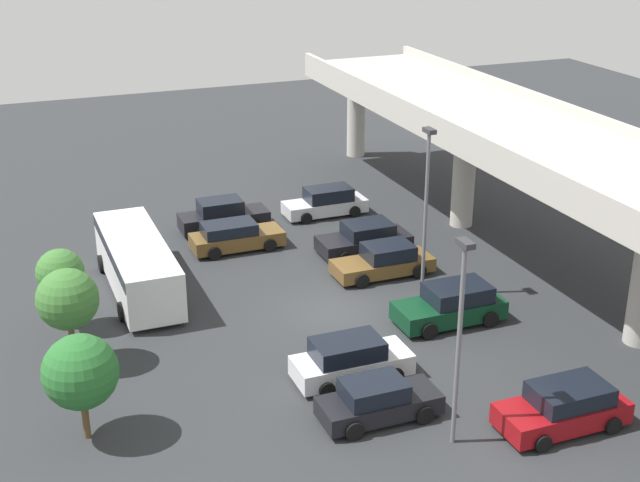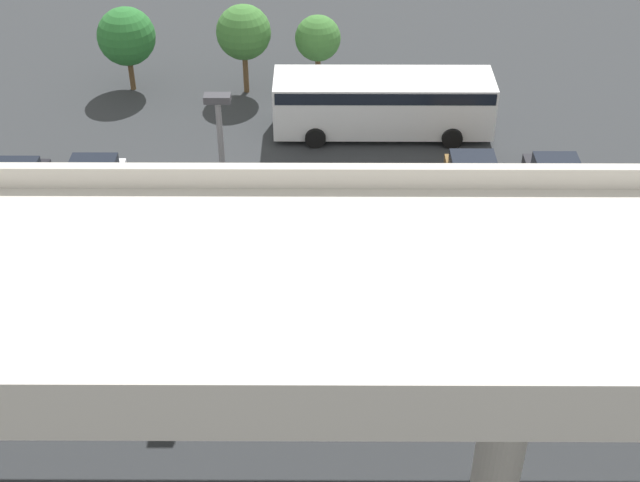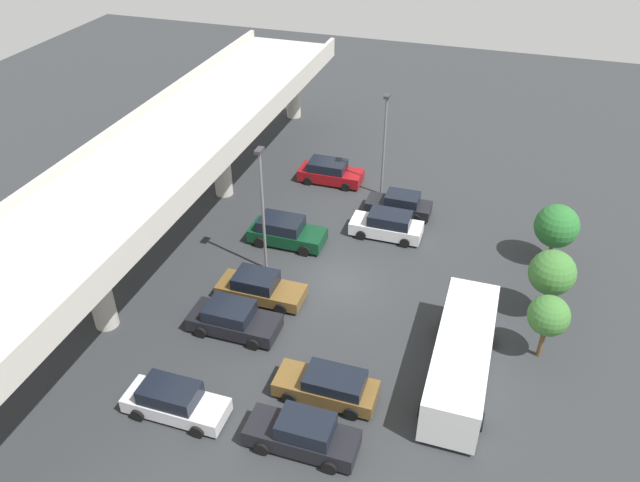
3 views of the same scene
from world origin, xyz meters
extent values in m
plane|color=#2D3033|center=(0.00, 0.00, 0.00)|extent=(93.12, 93.12, 0.00)
cube|color=#BCB7AD|center=(0.00, 10.70, 6.29)|extent=(43.46, 7.40, 0.90)
cube|color=#BCB7AD|center=(0.00, 7.15, 7.01)|extent=(43.46, 0.30, 0.55)
cube|color=#BCB7AD|center=(0.00, 14.26, 7.01)|extent=(43.46, 0.30, 0.55)
cylinder|color=#BCB7AD|center=(-7.24, 10.70, 2.92)|extent=(1.23, 1.23, 5.84)
cube|color=black|center=(-11.37, -1.66, 0.58)|extent=(1.74, 4.81, 0.80)
cube|color=black|center=(-11.37, -1.84, 1.35)|extent=(1.60, 2.30, 0.75)
cylinder|color=black|center=(-12.26, -0.17, 0.33)|extent=(0.22, 0.65, 0.65)
cylinder|color=black|center=(-10.47, -0.17, 0.33)|extent=(0.22, 0.65, 0.65)
cylinder|color=black|center=(-12.26, -3.15, 0.33)|extent=(0.22, 0.65, 0.65)
cylinder|color=black|center=(-10.47, -3.15, 0.33)|extent=(0.22, 0.65, 0.65)
cube|color=brown|center=(-8.41, -1.79, 0.54)|extent=(1.80, 4.73, 0.72)
cube|color=black|center=(-8.41, -2.21, 1.20)|extent=(1.65, 2.70, 0.59)
cylinder|color=black|center=(-9.33, -0.33, 0.34)|extent=(0.22, 0.68, 0.68)
cylinder|color=black|center=(-7.49, -0.33, 0.34)|extent=(0.22, 0.68, 0.68)
cylinder|color=black|center=(-9.33, -3.26, 0.34)|extent=(0.22, 0.68, 0.68)
cylinder|color=black|center=(-7.49, -3.26, 0.34)|extent=(0.22, 0.68, 0.68)
cube|color=black|center=(-5.59, 4.07, 0.55)|extent=(2.00, 4.71, 0.74)
cube|color=black|center=(-5.59, 4.30, 1.26)|extent=(1.84, 2.38, 0.68)
cylinder|color=black|center=(-4.57, 2.61, 0.33)|extent=(0.22, 0.65, 0.65)
cylinder|color=black|center=(-6.61, 2.61, 0.33)|extent=(0.22, 0.65, 0.65)
cylinder|color=black|center=(-4.57, 5.54, 0.33)|extent=(0.22, 0.65, 0.65)
cylinder|color=black|center=(-6.61, 5.54, 0.33)|extent=(0.22, 0.65, 0.65)
cube|color=brown|center=(-2.71, 3.76, 0.51)|extent=(1.88, 4.84, 0.65)
cube|color=black|center=(-2.71, 4.05, 1.19)|extent=(1.73, 2.30, 0.70)
cylinder|color=black|center=(-1.75, 2.26, 0.34)|extent=(0.22, 0.69, 0.69)
cylinder|color=black|center=(-3.67, 2.26, 0.34)|extent=(0.22, 0.69, 0.69)
cylinder|color=black|center=(-1.75, 5.26, 0.34)|extent=(0.22, 0.69, 0.69)
cylinder|color=black|center=(-3.67, 5.26, 0.34)|extent=(0.22, 0.69, 0.69)
cube|color=#0C381E|center=(2.83, 4.28, 0.59)|extent=(1.99, 4.72, 0.79)
cube|color=black|center=(2.83, 4.67, 1.34)|extent=(1.83, 2.67, 0.71)
cylinder|color=black|center=(3.85, 2.82, 0.36)|extent=(0.22, 0.72, 0.72)
cylinder|color=black|center=(1.81, 2.82, 0.36)|extent=(0.22, 0.72, 0.72)
cylinder|color=black|center=(3.85, 5.74, 0.36)|extent=(0.22, 0.72, 0.72)
cylinder|color=black|center=(1.81, 5.74, 0.36)|extent=(0.22, 0.72, 0.72)
cube|color=silver|center=(5.55, -1.42, 0.57)|extent=(1.83, 4.52, 0.79)
cube|color=black|center=(5.55, -1.62, 1.31)|extent=(1.68, 2.63, 0.70)
cylinder|color=black|center=(4.61, -0.02, 0.31)|extent=(0.22, 0.62, 0.62)
cylinder|color=black|center=(6.48, -0.02, 0.31)|extent=(0.22, 0.62, 0.62)
cylinder|color=black|center=(4.61, -2.82, 0.31)|extent=(0.22, 0.62, 0.62)
cylinder|color=black|center=(6.48, -2.82, 0.31)|extent=(0.22, 0.62, 0.62)
cube|color=black|center=(8.41, -1.61, 0.53)|extent=(1.73, 4.32, 0.69)
cube|color=black|center=(8.41, -1.84, 1.20)|extent=(1.59, 2.19, 0.64)
cylinder|color=black|center=(7.53, -0.27, 0.34)|extent=(0.22, 0.68, 0.68)
cylinder|color=black|center=(7.53, -2.95, 0.34)|extent=(0.22, 0.68, 0.68)
cylinder|color=black|center=(9.30, -2.95, 0.34)|extent=(0.22, 0.68, 0.68)
cube|color=silver|center=(-11.41, 4.28, 0.53)|extent=(1.72, 4.71, 0.70)
cube|color=black|center=(-11.41, 4.49, 1.25)|extent=(1.58, 2.57, 0.74)
cylinder|color=black|center=(-10.53, 2.82, 0.32)|extent=(0.22, 0.64, 0.64)
cylinder|color=black|center=(-12.29, 2.82, 0.32)|extent=(0.22, 0.64, 0.64)
cylinder|color=black|center=(-10.53, 5.74, 0.32)|extent=(0.22, 0.64, 0.64)
cylinder|color=black|center=(-12.29, 5.74, 0.32)|extent=(0.22, 0.64, 0.64)
cube|color=white|center=(-5.31, -7.47, 1.35)|extent=(8.95, 2.48, 2.23)
cube|color=black|center=(-5.31, -7.47, 2.14)|extent=(8.77, 2.53, 0.49)
cylinder|color=black|center=(-8.09, -8.73, 0.42)|extent=(0.85, 0.29, 0.85)
cylinder|color=black|center=(-8.09, -6.21, 0.42)|extent=(0.85, 0.29, 0.85)
cylinder|color=black|center=(-2.54, -8.73, 0.42)|extent=(0.85, 0.29, 0.85)
cylinder|color=black|center=(-2.54, -6.21, 0.42)|extent=(0.85, 0.29, 0.85)
cylinder|color=slate|center=(-0.09, 4.54, 3.82)|extent=(0.16, 0.16, 7.64)
cube|color=#333338|center=(-0.09, 4.54, 7.74)|extent=(0.70, 0.35, 0.20)
cylinder|color=brown|center=(-2.61, -11.08, 0.88)|extent=(0.24, 0.24, 1.76)
sphere|color=#3D7533|center=(-2.61, -11.08, 2.61)|extent=(2.00, 2.00, 2.00)
cylinder|color=brown|center=(0.62, -11.14, 0.92)|extent=(0.24, 0.24, 1.83)
sphere|color=#3D7533|center=(0.62, -11.14, 2.85)|extent=(2.40, 2.40, 2.40)
cylinder|color=brown|center=(5.80, -11.38, 0.73)|extent=(0.24, 0.24, 1.46)
sphere|color=#286B2D|center=(5.80, -11.38, 2.55)|extent=(2.56, 2.56, 2.56)
camera|label=1|loc=(32.63, -13.43, 17.67)|focal=50.00mm
camera|label=2|loc=(-2.84, 25.35, 18.46)|focal=50.00mm
camera|label=3|loc=(-27.31, -7.62, 22.29)|focal=35.00mm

